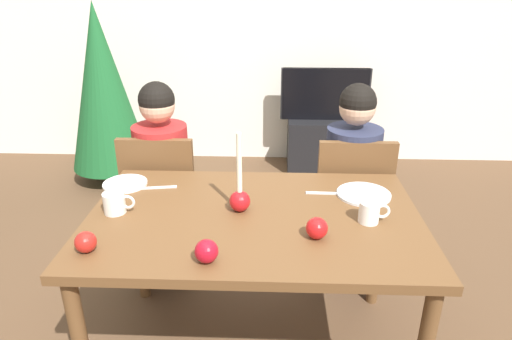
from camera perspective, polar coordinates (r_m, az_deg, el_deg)
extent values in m
cube|color=silver|center=(4.27, 1.34, 18.34)|extent=(6.40, 0.10, 2.60)
cube|color=brown|center=(1.91, -0.24, -6.25)|extent=(1.40, 0.90, 0.04)
cylinder|color=brown|center=(2.54, -14.60, -8.79)|extent=(0.06, 0.06, 0.71)
cylinder|color=brown|center=(2.50, 15.21, -9.39)|extent=(0.06, 0.06, 0.71)
cube|color=brown|center=(2.73, -11.11, -4.24)|extent=(0.40, 0.40, 0.04)
cube|color=brown|center=(2.46, -12.45, -1.11)|extent=(0.40, 0.04, 0.45)
cylinder|color=brown|center=(2.95, -6.81, -6.69)|extent=(0.04, 0.04, 0.41)
cylinder|color=brown|center=(3.02, -13.24, -6.43)|extent=(0.04, 0.04, 0.41)
cylinder|color=brown|center=(2.66, -7.91, -10.34)|extent=(0.04, 0.04, 0.41)
cylinder|color=brown|center=(2.74, -15.04, -9.93)|extent=(0.04, 0.04, 0.41)
cube|color=brown|center=(2.69, 11.44, -4.65)|extent=(0.40, 0.40, 0.04)
cube|color=brown|center=(2.43, 12.50, -1.52)|extent=(0.40, 0.04, 0.45)
cylinder|color=brown|center=(2.98, 13.87, -6.95)|extent=(0.04, 0.04, 0.41)
cylinder|color=brown|center=(2.93, 7.30, -6.96)|extent=(0.04, 0.04, 0.41)
cylinder|color=brown|center=(2.70, 15.21, -10.57)|extent=(0.04, 0.04, 0.41)
cylinder|color=brown|center=(2.64, 7.88, -10.68)|extent=(0.04, 0.04, 0.41)
cube|color=#33384C|center=(2.78, -11.01, -8.46)|extent=(0.28, 0.28, 0.45)
cylinder|color=#AD2323|center=(2.57, -11.79, 0.39)|extent=(0.30, 0.30, 0.48)
sphere|color=tan|center=(2.46, -12.47, 8.02)|extent=(0.19, 0.19, 0.19)
sphere|color=black|center=(2.45, -12.53, 8.70)|extent=(0.19, 0.19, 0.19)
cube|color=#33384C|center=(2.75, 11.25, -8.91)|extent=(0.28, 0.28, 0.45)
cylinder|color=#282D47|center=(2.54, 12.06, 0.02)|extent=(0.30, 0.30, 0.48)
sphere|color=tan|center=(2.42, 12.76, 7.76)|extent=(0.19, 0.19, 0.19)
sphere|color=black|center=(2.41, 12.82, 8.44)|extent=(0.19, 0.19, 0.19)
cube|color=black|center=(4.23, 8.39, 3.31)|extent=(0.64, 0.40, 0.48)
cube|color=black|center=(4.10, 8.77, 9.50)|extent=(0.79, 0.04, 0.46)
cube|color=black|center=(4.10, 8.77, 9.50)|extent=(0.76, 0.05, 0.46)
cylinder|color=brown|center=(4.21, -17.54, -0.15)|extent=(0.08, 0.08, 0.14)
cone|color=#195628|center=(3.99, -18.85, 9.85)|extent=(0.66, 0.66, 1.37)
sphere|color=red|center=(1.91, -2.07, -3.97)|extent=(0.09, 0.09, 0.09)
cylinder|color=#EFE5C6|center=(1.84, -2.15, 0.89)|extent=(0.02, 0.02, 0.26)
cylinder|color=white|center=(2.25, -16.29, -1.68)|extent=(0.21, 0.21, 0.01)
cylinder|color=silver|center=(2.12, 13.52, -3.00)|extent=(0.25, 0.25, 0.01)
cylinder|color=silver|center=(1.99, -17.60, -4.06)|extent=(0.09, 0.09, 0.09)
torus|color=silver|center=(1.96, -16.02, -4.01)|extent=(0.06, 0.01, 0.06)
cylinder|color=white|center=(1.88, 14.17, -5.20)|extent=(0.08, 0.08, 0.09)
torus|color=white|center=(1.89, 15.77, -5.08)|extent=(0.06, 0.01, 0.06)
cube|color=silver|center=(2.18, -12.38, -2.19)|extent=(0.18, 0.04, 0.01)
cube|color=silver|center=(2.10, 8.79, -2.93)|extent=(0.18, 0.02, 0.01)
sphere|color=#AD0F1F|center=(1.60, -6.31, -10.21)|extent=(0.08, 0.08, 0.08)
sphere|color=#B21E18|center=(1.76, -20.82, -8.55)|extent=(0.08, 0.08, 0.08)
sphere|color=red|center=(1.74, 7.74, -7.33)|extent=(0.08, 0.08, 0.08)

